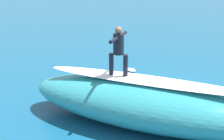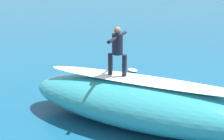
% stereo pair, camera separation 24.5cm
% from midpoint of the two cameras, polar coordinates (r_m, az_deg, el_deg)
% --- Properties ---
extents(ground_plane, '(120.00, 120.00, 0.00)m').
position_cam_midpoint_polar(ground_plane, '(12.55, 9.79, -4.99)').
color(ground_plane, '#145175').
extents(wave_crest, '(8.52, 3.55, 1.52)m').
position_cam_midpoint_polar(wave_crest, '(10.06, 6.93, -6.25)').
color(wave_crest, teal).
rests_on(wave_crest, ground_plane).
extents(wave_foam_lip, '(7.09, 1.70, 0.08)m').
position_cam_midpoint_polar(wave_foam_lip, '(9.75, 7.11, -1.98)').
color(wave_foam_lip, white).
rests_on(wave_foam_lip, wave_crest).
extents(surfboard_riding, '(1.89, 0.63, 0.06)m').
position_cam_midpoint_polar(surfboard_riding, '(10.07, 1.68, -1.22)').
color(surfboard_riding, '#E0563D').
rests_on(surfboard_riding, wave_crest).
extents(surfer_riding, '(0.65, 1.55, 1.63)m').
position_cam_midpoint_polar(surfer_riding, '(9.78, 1.73, 4.18)').
color(surfer_riding, black).
rests_on(surfer_riding, surfboard_riding).
extents(surfboard_paddling, '(2.07, 0.62, 0.07)m').
position_cam_midpoint_polar(surfboard_paddling, '(13.60, -0.21, -2.63)').
color(surfboard_paddling, yellow).
rests_on(surfboard_paddling, ground_plane).
extents(surfer_paddling, '(1.69, 0.35, 0.30)m').
position_cam_midpoint_polar(surfer_paddling, '(13.57, -0.73, -1.91)').
color(surfer_paddling, black).
rests_on(surfer_paddling, surfboard_paddling).
extents(foam_patch_near, '(0.72, 0.68, 0.09)m').
position_cam_midpoint_polar(foam_patch_near, '(11.21, 8.60, -7.67)').
color(foam_patch_near, white).
rests_on(foam_patch_near, ground_plane).
extents(foam_patch_mid, '(0.69, 0.65, 0.13)m').
position_cam_midpoint_polar(foam_patch_mid, '(15.36, 4.33, -0.03)').
color(foam_patch_mid, white).
rests_on(foam_patch_mid, ground_plane).
extents(foam_patch_far, '(0.89, 0.92, 0.16)m').
position_cam_midpoint_polar(foam_patch_far, '(13.89, 12.87, -2.47)').
color(foam_patch_far, white).
rests_on(foam_patch_far, ground_plane).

